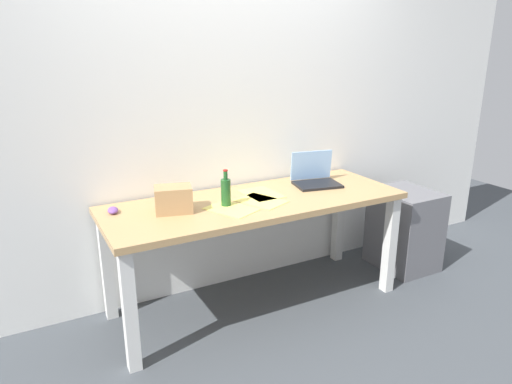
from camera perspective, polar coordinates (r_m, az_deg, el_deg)
The scene contains 11 objects.
ground_plane at distance 3.32m, azimuth 0.00°, elevation -13.31°, with size 8.00×8.00×0.00m, color #42474C.
back_wall at distance 3.24m, azimuth -3.51°, elevation 10.40°, with size 5.20×0.08×2.60m, color white.
desk at distance 3.03m, azimuth 0.00°, elevation -2.63°, with size 1.95×0.71×0.75m.
laptop_right at distance 3.34m, azimuth 7.25°, elevation 1.73°, with size 0.35×0.30×0.23m.
beer_bottle at distance 2.86m, azimuth -3.71°, elevation 0.06°, with size 0.06×0.06×0.23m.
computer_mouse at distance 2.88m, azimuth -17.09°, elevation -2.14°, with size 0.06×0.10×0.03m, color #724799.
cardboard_box at distance 2.80m, azimuth -10.06°, elevation -0.87°, with size 0.22×0.16×0.16m, color tan.
paper_sheet_near_back at distance 3.11m, azimuth 0.66°, elevation -0.20°, with size 0.21×0.30×0.00m, color #F4E06B.
paper_yellow_folder at distance 2.83m, azimuth -3.03°, elevation -2.08°, with size 0.21×0.30×0.00m, color #F4E06B.
paper_sheet_center at distance 2.97m, azimuth 0.61°, elevation -1.10°, with size 0.21×0.30×0.00m, color #F4E06B.
filing_cabinet at distance 3.87m, azimuth 17.68°, elevation -4.32°, with size 0.40×0.48×0.63m, color slate.
Camera 1 is at (-1.35, -2.51, 1.70)m, focal length 32.73 mm.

